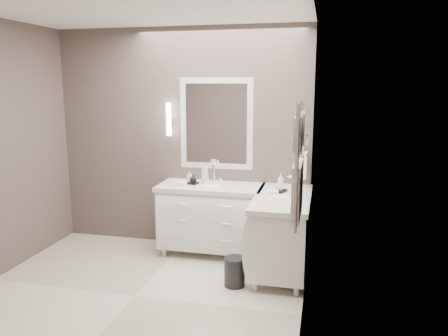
% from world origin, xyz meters
% --- Properties ---
extents(floor, '(3.20, 3.00, 0.01)m').
position_xyz_m(floor, '(0.00, 0.00, -0.01)').
color(floor, silver).
rests_on(floor, ground).
extents(ceiling, '(3.20, 3.00, 0.01)m').
position_xyz_m(ceiling, '(0.00, 0.00, 2.71)').
color(ceiling, white).
rests_on(ceiling, wall_back).
extents(wall_back, '(3.20, 0.01, 2.70)m').
position_xyz_m(wall_back, '(0.00, 1.50, 1.35)').
color(wall_back, '#514441').
rests_on(wall_back, floor).
extents(wall_front, '(3.20, 0.01, 2.70)m').
position_xyz_m(wall_front, '(0.00, -1.50, 1.35)').
color(wall_front, '#514441').
rests_on(wall_front, floor).
extents(wall_right, '(0.01, 3.00, 2.70)m').
position_xyz_m(wall_right, '(1.60, 0.00, 1.35)').
color(wall_right, '#514441').
rests_on(wall_right, floor).
extents(vanity_back, '(1.24, 0.59, 0.97)m').
position_xyz_m(vanity_back, '(0.45, 1.23, 0.49)').
color(vanity_back, white).
rests_on(vanity_back, floor).
extents(vanity_right, '(0.59, 1.24, 0.97)m').
position_xyz_m(vanity_right, '(1.33, 0.90, 0.49)').
color(vanity_right, white).
rests_on(vanity_right, floor).
extents(mirror_back, '(0.90, 0.02, 1.10)m').
position_xyz_m(mirror_back, '(0.45, 1.49, 1.55)').
color(mirror_back, white).
rests_on(mirror_back, wall_back).
extents(mirror_right, '(0.02, 0.90, 1.10)m').
position_xyz_m(mirror_right, '(1.59, 0.80, 1.55)').
color(mirror_right, white).
rests_on(mirror_right, wall_right).
extents(sconce_back, '(0.06, 0.06, 0.40)m').
position_xyz_m(sconce_back, '(-0.13, 1.43, 1.59)').
color(sconce_back, white).
rests_on(sconce_back, wall_back).
extents(sconce_right, '(0.06, 0.06, 0.40)m').
position_xyz_m(sconce_right, '(1.53, 0.22, 1.59)').
color(sconce_right, white).
rests_on(sconce_right, wall_right).
extents(towel_bar_corner, '(0.03, 0.22, 0.30)m').
position_xyz_m(towel_bar_corner, '(1.54, 1.36, 1.12)').
color(towel_bar_corner, white).
rests_on(towel_bar_corner, wall_right).
extents(towel_ladder, '(0.06, 0.58, 0.90)m').
position_xyz_m(towel_ladder, '(1.55, -0.40, 1.39)').
color(towel_ladder, white).
rests_on(towel_ladder, wall_right).
extents(waste_bin, '(0.24, 0.24, 0.30)m').
position_xyz_m(waste_bin, '(0.90, 0.44, 0.15)').
color(waste_bin, black).
rests_on(waste_bin, floor).
extents(amenity_tray_back, '(0.17, 0.14, 0.02)m').
position_xyz_m(amenity_tray_back, '(0.21, 1.24, 0.86)').
color(amenity_tray_back, black).
rests_on(amenity_tray_back, vanity_back).
extents(amenity_tray_right, '(0.15, 0.18, 0.02)m').
position_xyz_m(amenity_tray_right, '(1.28, 1.09, 0.86)').
color(amenity_tray_right, black).
rests_on(amenity_tray_right, vanity_right).
extents(water_bottle, '(0.08, 0.08, 0.22)m').
position_xyz_m(water_bottle, '(0.36, 1.27, 0.96)').
color(water_bottle, silver).
rests_on(water_bottle, vanity_back).
extents(soap_bottle_a, '(0.08, 0.08, 0.13)m').
position_xyz_m(soap_bottle_a, '(0.18, 1.26, 0.93)').
color(soap_bottle_a, white).
rests_on(soap_bottle_a, amenity_tray_back).
extents(soap_bottle_b, '(0.09, 0.09, 0.10)m').
position_xyz_m(soap_bottle_b, '(0.24, 1.21, 0.92)').
color(soap_bottle_b, black).
rests_on(soap_bottle_b, amenity_tray_back).
extents(soap_bottle_c, '(0.08, 0.08, 0.19)m').
position_xyz_m(soap_bottle_c, '(1.28, 1.09, 0.97)').
color(soap_bottle_c, white).
rests_on(soap_bottle_c, amenity_tray_right).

